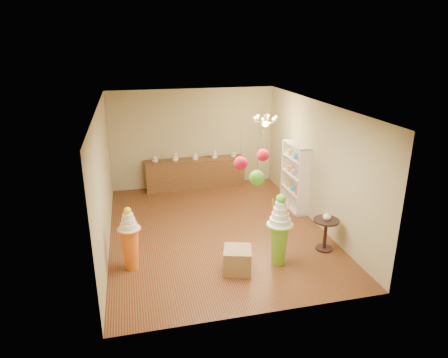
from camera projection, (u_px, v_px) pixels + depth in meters
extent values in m
plane|color=#5A3018|center=(216.00, 229.00, 9.68)|extent=(6.50, 6.50, 0.00)
plane|color=silver|center=(215.00, 105.00, 8.69)|extent=(6.50, 6.50, 0.00)
cube|color=tan|center=(193.00, 138.00, 12.17)|extent=(5.00, 0.04, 3.00)
cube|color=tan|center=(260.00, 234.00, 6.20)|extent=(5.00, 0.04, 3.00)
cube|color=tan|center=(103.00, 179.00, 8.64)|extent=(0.04, 6.50, 3.00)
cube|color=tan|center=(316.00, 163.00, 9.73)|extent=(0.04, 6.50, 3.00)
cone|color=#73B829|center=(279.00, 244.00, 8.10)|extent=(0.48, 0.48, 0.87)
cylinder|color=silver|center=(280.00, 224.00, 7.95)|extent=(0.65, 0.65, 0.03)
cylinder|color=silver|center=(280.00, 221.00, 7.92)|extent=(0.53, 0.53, 0.11)
cylinder|color=silver|center=(280.00, 216.00, 7.88)|extent=(0.43, 0.43, 0.11)
cylinder|color=silver|center=(281.00, 210.00, 7.85)|extent=(0.36, 0.36, 0.11)
cylinder|color=silver|center=(281.00, 205.00, 7.81)|extent=(0.29, 0.29, 0.11)
sphere|color=#4EA824|center=(281.00, 198.00, 7.76)|extent=(0.19, 0.19, 0.19)
cone|color=orange|center=(131.00, 249.00, 7.92)|extent=(0.39, 0.39, 0.87)
cylinder|color=silver|center=(129.00, 228.00, 7.77)|extent=(0.46, 0.46, 0.03)
cylinder|color=silver|center=(129.00, 225.00, 7.75)|extent=(0.35, 0.35, 0.10)
cylinder|color=silver|center=(128.00, 221.00, 7.71)|extent=(0.28, 0.28, 0.10)
cylinder|color=silver|center=(128.00, 216.00, 7.68)|extent=(0.22, 0.22, 0.10)
sphere|color=yellow|center=(127.00, 211.00, 7.64)|extent=(0.15, 0.15, 0.15)
cube|color=#937550|center=(237.00, 260.00, 7.88)|extent=(0.67, 0.67, 0.49)
cube|color=brown|center=(195.00, 174.00, 12.26)|extent=(3.00, 0.50, 0.90)
cube|color=brown|center=(195.00, 160.00, 12.11)|extent=(3.04, 0.54, 0.03)
cylinder|color=silver|center=(155.00, 159.00, 11.81)|extent=(0.18, 0.18, 0.16)
cylinder|color=silver|center=(175.00, 157.00, 11.93)|extent=(0.18, 0.18, 0.24)
cylinder|color=silver|center=(195.00, 157.00, 12.08)|extent=(0.18, 0.18, 0.16)
cylinder|color=silver|center=(214.00, 154.00, 12.19)|extent=(0.18, 0.18, 0.24)
cylinder|color=silver|center=(233.00, 154.00, 12.34)|extent=(0.18, 0.18, 0.16)
cube|color=silver|center=(300.00, 176.00, 10.66)|extent=(0.04, 1.20, 1.80)
cube|color=silver|center=(294.00, 191.00, 10.76)|extent=(0.30, 1.14, 0.03)
cube|color=silver|center=(295.00, 175.00, 10.61)|extent=(0.30, 1.14, 0.03)
cube|color=silver|center=(296.00, 159.00, 10.46)|extent=(0.30, 1.14, 0.03)
cylinder|color=black|center=(324.00, 248.00, 8.77)|extent=(0.40, 0.40, 0.04)
cylinder|color=black|center=(325.00, 235.00, 8.66)|extent=(0.08, 0.08, 0.69)
cylinder|color=black|center=(326.00, 220.00, 8.55)|extent=(0.61, 0.61, 0.04)
imported|color=silver|center=(327.00, 216.00, 8.51)|extent=(0.20, 0.20, 0.18)
cylinder|color=#463A32|center=(241.00, 146.00, 6.56)|extent=(0.01, 0.01, 0.59)
sphere|color=red|center=(241.00, 163.00, 6.66)|extent=(0.23, 0.23, 0.23)
cylinder|color=#463A32|center=(258.00, 153.00, 6.75)|extent=(0.01, 0.01, 0.90)
sphere|color=#4EA824|center=(257.00, 178.00, 6.90)|extent=(0.27, 0.27, 0.27)
cylinder|color=#463A32|center=(263.00, 141.00, 6.70)|extent=(0.01, 0.01, 0.50)
sphere|color=red|center=(263.00, 155.00, 6.78)|extent=(0.21, 0.21, 0.21)
cylinder|color=#DFAD4E|center=(266.00, 105.00, 10.40)|extent=(0.02, 0.02, 0.50)
cylinder|color=#DFAD4E|center=(265.00, 116.00, 10.50)|extent=(0.10, 0.10, 0.30)
sphere|color=#FFD38C|center=(265.00, 124.00, 10.57)|extent=(0.18, 0.18, 0.18)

